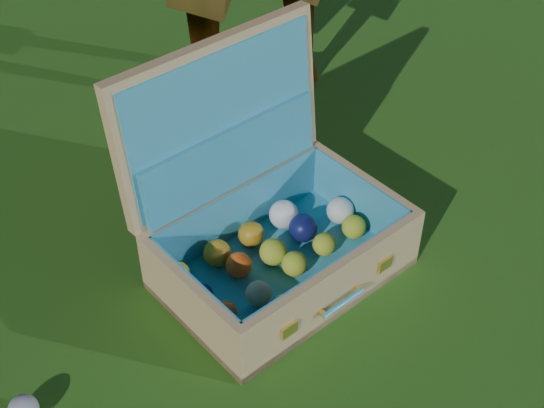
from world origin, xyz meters
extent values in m
plane|color=#215114|center=(0.00, 0.00, 0.00)|extent=(60.00, 60.00, 0.00)
cube|color=tan|center=(0.05, 0.09, 0.01)|extent=(0.66, 0.55, 0.02)
cube|color=tan|center=(0.11, -0.08, 0.08)|extent=(0.53, 0.22, 0.17)
cube|color=tan|center=(-0.01, 0.25, 0.08)|extent=(0.53, 0.22, 0.17)
cube|color=tan|center=(-0.20, -0.01, 0.08)|extent=(0.14, 0.32, 0.17)
cube|color=tan|center=(0.30, 0.18, 0.08)|extent=(0.14, 0.32, 0.17)
cube|color=teal|center=(0.05, 0.09, 0.02)|extent=(0.61, 0.50, 0.01)
cube|color=teal|center=(0.11, -0.07, 0.09)|extent=(0.49, 0.19, 0.15)
cube|color=teal|center=(-0.01, 0.24, 0.09)|extent=(0.49, 0.19, 0.15)
cube|color=teal|center=(-0.19, 0.00, 0.09)|extent=(0.12, 0.31, 0.15)
cube|color=teal|center=(0.29, 0.18, 0.09)|extent=(0.12, 0.31, 0.15)
cube|color=tan|center=(-0.03, 0.30, 0.35)|extent=(0.55, 0.27, 0.38)
cube|color=teal|center=(-0.02, 0.28, 0.36)|extent=(0.50, 0.22, 0.33)
cube|color=teal|center=(-0.02, 0.26, 0.25)|extent=(0.48, 0.21, 0.16)
cube|color=#F2C659|center=(-0.02, -0.14, 0.08)|extent=(0.04, 0.02, 0.03)
cube|color=#F2C659|center=(0.26, -0.04, 0.08)|extent=(0.04, 0.02, 0.03)
cylinder|color=teal|center=(0.12, -0.10, 0.07)|extent=(0.12, 0.06, 0.01)
cube|color=#F2C659|center=(0.07, -0.12, 0.07)|extent=(0.02, 0.02, 0.01)
cube|color=#F2C659|center=(0.17, -0.08, 0.07)|extent=(0.02, 0.02, 0.01)
sphere|color=white|center=(-0.11, -0.11, 0.05)|extent=(0.05, 0.05, 0.05)
sphere|color=gold|center=(0.00, -0.06, 0.06)|extent=(0.06, 0.06, 0.06)
sphere|color=#FF5915|center=(0.08, -0.03, 0.05)|extent=(0.05, 0.05, 0.05)
sphere|color=#AD2A0D|center=(0.20, 0.02, 0.05)|extent=(0.04, 0.04, 0.04)
sphere|color=#AD2A0D|center=(0.30, 0.04, 0.05)|extent=(0.05, 0.05, 0.05)
sphere|color=#FF5915|center=(-0.13, -0.03, 0.05)|extent=(0.06, 0.06, 0.06)
sphere|color=beige|center=(-0.04, 0.00, 0.06)|extent=(0.06, 0.06, 0.06)
sphere|color=gold|center=(0.07, 0.06, 0.06)|extent=(0.06, 0.06, 0.06)
sphere|color=gold|center=(0.16, 0.10, 0.06)|extent=(0.06, 0.06, 0.06)
sphere|color=gold|center=(0.26, 0.13, 0.06)|extent=(0.06, 0.06, 0.06)
sphere|color=#101553|center=(-0.16, 0.05, 0.05)|extent=(0.05, 0.05, 0.05)
sphere|color=#FF5915|center=(-0.06, 0.10, 0.06)|extent=(0.06, 0.06, 0.06)
sphere|color=gold|center=(0.03, 0.11, 0.06)|extent=(0.07, 0.07, 0.07)
sphere|color=#101553|center=(0.13, 0.16, 0.06)|extent=(0.07, 0.07, 0.07)
sphere|color=white|center=(0.25, 0.19, 0.06)|extent=(0.07, 0.07, 0.07)
sphere|color=gold|center=(-0.20, 0.12, 0.06)|extent=(0.06, 0.06, 0.06)
sphere|color=#B17F17|center=(-0.09, 0.16, 0.06)|extent=(0.07, 0.07, 0.07)
sphere|color=#B17F17|center=(0.01, 0.19, 0.06)|extent=(0.07, 0.07, 0.07)
sphere|color=white|center=(0.11, 0.23, 0.06)|extent=(0.08, 0.08, 0.08)
camera|label=1|loc=(-0.42, -1.11, 1.36)|focal=50.00mm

